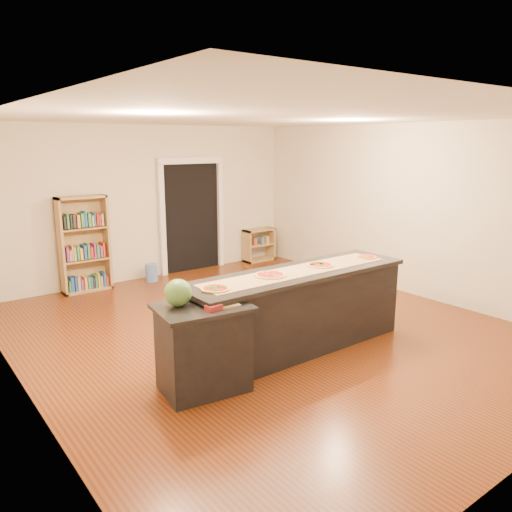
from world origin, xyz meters
TOP-DOWN VIEW (x-y plane):
  - room at (0.00, 0.00)m, footprint 6.00×7.00m
  - doorway at (0.90, 3.46)m, footprint 1.40×0.09m
  - kitchen_island at (-0.06, -0.71)m, footprint 3.00×0.81m
  - side_counter at (-1.52, -0.91)m, footprint 0.92×0.67m
  - bookshelf at (-1.28, 3.31)m, footprint 0.81×0.29m
  - low_shelf at (2.43, 3.30)m, footprint 0.69×0.30m
  - waste_bin at (-0.13, 3.20)m, footprint 0.22×0.22m
  - kraft_paper at (-0.06, -0.71)m, footprint 2.60×0.48m
  - watermelon at (-1.71, -0.78)m, footprint 0.27×0.27m
  - cutting_board at (-1.34, -1.06)m, footprint 0.30×0.22m
  - package_red at (-1.50, -1.09)m, footprint 0.16×0.12m
  - package_teal at (-1.21, -0.83)m, footprint 0.17×0.17m
  - pizza_a at (-1.26, -0.76)m, footprint 0.30×0.30m
  - pizza_b at (-0.46, -0.68)m, footprint 0.35×0.35m
  - pizza_c at (0.34, -0.68)m, footprint 0.34×0.34m
  - pizza_d at (1.13, -0.74)m, footprint 0.29×0.29m

SIDE VIEW (x-z plane):
  - waste_bin at x=-0.13m, z-range 0.00..0.32m
  - low_shelf at x=2.43m, z-range 0.00..0.69m
  - side_counter at x=-1.52m, z-range 0.00..0.91m
  - kitchen_island at x=-0.06m, z-range 0.00..0.99m
  - bookshelf at x=-1.28m, z-range 0.00..1.63m
  - cutting_board at x=-1.34m, z-range 0.91..0.92m
  - package_red at x=-1.50m, z-range 0.91..0.96m
  - package_teal at x=-1.21m, z-range 0.91..0.97m
  - kraft_paper at x=-0.06m, z-range 0.99..0.99m
  - pizza_c at x=0.34m, z-range 0.99..1.01m
  - pizza_a at x=-1.26m, z-range 0.99..1.01m
  - pizza_b at x=-0.46m, z-range 0.99..1.01m
  - pizza_d at x=1.13m, z-range 0.99..1.01m
  - watermelon at x=-1.71m, z-range 0.91..1.18m
  - doorway at x=0.90m, z-range 0.10..2.31m
  - room at x=0.00m, z-range 0.00..2.80m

